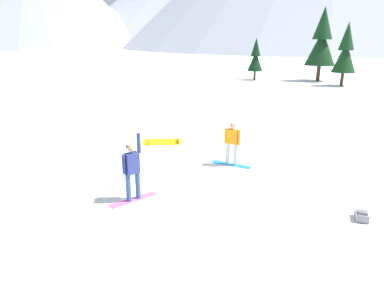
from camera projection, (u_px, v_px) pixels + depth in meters
ground_plane at (206, 194)px, 10.72m from camera, size 800.00×800.00×0.00m
snowboarder_foreground at (132, 170)px, 10.02m from camera, size 1.27×1.28×2.05m
snowboarder_midground at (232, 143)px, 12.88m from camera, size 1.56×0.83×1.70m
loose_snowboard_near_right at (162, 142)px, 15.56m from camera, size 1.79×0.53×0.27m
backpack_grey at (362, 216)px, 9.16m from camera, size 0.40×0.55×0.28m
pine_tree_slender at (322, 41)px, 37.06m from camera, size 3.23×3.23×7.90m
pine_tree_young at (346, 52)px, 33.40m from camera, size 2.27×2.27×6.17m
pine_tree_leaning at (256, 57)px, 38.47m from camera, size 1.69×1.69×4.66m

